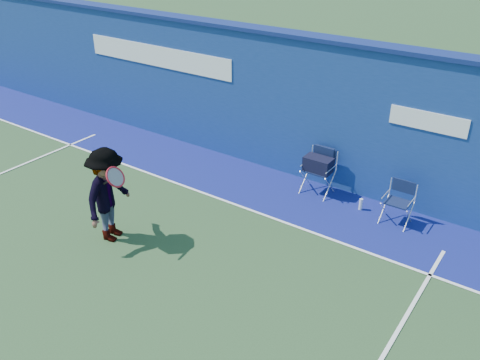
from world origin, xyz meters
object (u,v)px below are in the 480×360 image
Objects in this scene: directors_chair_right at (397,211)px; tennis_player at (108,195)px; directors_chair_left at (318,175)px; water_bottle at (361,204)px.

directors_chair_right is 5.29m from tennis_player.
directors_chair_left is 3.89× the size of water_bottle.
directors_chair_right is 0.47× the size of tennis_player.
directors_chair_left is at bearing 57.80° from tennis_player.
directors_chair_left is 0.55× the size of tennis_player.
tennis_player is at bearing -133.59° from water_bottle.
directors_chair_right is at bearing 40.23° from tennis_player.
tennis_player is at bearing -139.77° from directors_chair_right.
directors_chair_left is 1.08m from water_bottle.
water_bottle is at bearing -7.28° from directors_chair_left.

